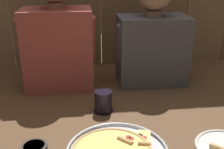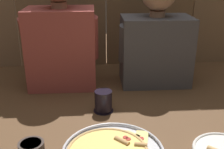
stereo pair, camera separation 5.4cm
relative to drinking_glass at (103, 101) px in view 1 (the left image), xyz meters
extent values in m
plane|color=brown|center=(0.04, -0.11, -0.05)|extent=(3.20, 3.20, 0.00)
cube|color=#F4D170|center=(0.08, -0.23, -0.04)|extent=(0.10, 0.10, 0.01)
cylinder|color=tan|center=(0.06, -0.26, -0.03)|extent=(0.06, 0.06, 0.02)
cylinder|color=#A3281E|center=(0.08, -0.25, -0.03)|extent=(0.02, 0.02, 0.00)
cylinder|color=#A3281E|center=(0.07, -0.24, -0.03)|extent=(0.02, 0.02, 0.00)
cube|color=#F4D170|center=(0.13, -0.24, -0.04)|extent=(0.07, 0.10, 0.01)
cylinder|color=tan|center=(0.12, -0.29, -0.03)|extent=(0.05, 0.03, 0.02)
cylinder|color=#A3281E|center=(0.13, -0.25, -0.03)|extent=(0.02, 0.02, 0.00)
cylinder|color=tan|center=(0.38, -0.36, -0.02)|extent=(0.07, 0.07, 0.02)
cylinder|color=black|center=(0.00, 0.00, -0.04)|extent=(0.09, 0.09, 0.01)
cylinder|color=black|center=(0.00, 0.00, 0.00)|extent=(0.08, 0.08, 0.09)
cylinder|color=#B23823|center=(-0.26, -0.28, -0.02)|extent=(0.07, 0.07, 0.02)
cube|color=#AD4C47|center=(-0.20, 0.31, 0.16)|extent=(0.35, 0.23, 0.41)
cylinder|color=tan|center=(-0.20, 0.31, 0.38)|extent=(0.08, 0.08, 0.03)
cylinder|color=#AD4C47|center=(-0.36, 0.27, 0.22)|extent=(0.08, 0.14, 0.24)
cylinder|color=#AD4C47|center=(-0.05, 0.27, 0.22)|extent=(0.08, 0.13, 0.24)
cube|color=#4C4C51|center=(0.29, 0.31, 0.13)|extent=(0.37, 0.23, 0.37)
cylinder|color=tan|center=(0.29, 0.31, 0.33)|extent=(0.08, 0.08, 0.03)
cylinder|color=#4C4C51|center=(0.13, 0.27, 0.19)|extent=(0.08, 0.12, 0.21)
cylinder|color=#4C4C51|center=(0.46, 0.27, 0.19)|extent=(0.08, 0.11, 0.21)
camera|label=1|loc=(-0.09, -1.11, 0.57)|focal=44.72mm
camera|label=2|loc=(-0.04, -1.11, 0.57)|focal=44.72mm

